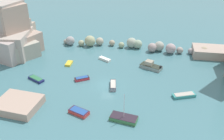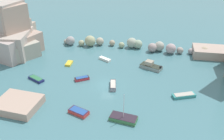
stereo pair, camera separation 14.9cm
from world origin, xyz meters
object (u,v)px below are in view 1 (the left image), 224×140
at_px(moored_boat_1, 184,95).
at_px(moored_boat_8, 82,79).
at_px(stone_dock, 18,104).
at_px(moored_boat_0, 151,66).
at_px(moored_boat_4, 37,98).
at_px(moored_boat_6, 113,85).
at_px(moored_boat_3, 36,79).
at_px(moored_boat_7, 79,112).
at_px(moored_boat_5, 124,118).
at_px(moored_boat_9, 105,59).
at_px(moored_boat_2, 69,63).

relative_size(moored_boat_1, moored_boat_8, 1.47).
bearing_deg(stone_dock, moored_boat_0, 40.96).
height_order(moored_boat_4, moored_boat_6, moored_boat_6).
xyz_separation_m(moored_boat_3, moored_boat_8, (9.11, 1.82, 0.05)).
relative_size(stone_dock, moored_boat_7, 1.91).
distance_m(moored_boat_5, moored_boat_9, 21.68).
xyz_separation_m(moored_boat_1, moored_boat_2, (-24.81, 8.21, -0.07)).
relative_size(moored_boat_3, moored_boat_9, 1.22).
distance_m(moored_boat_6, moored_boat_8, 6.79).
xyz_separation_m(stone_dock, moored_boat_8, (8.03, 10.97, -0.40)).
xyz_separation_m(moored_boat_3, moored_boat_7, (11.71, -8.75, 0.09)).
xyz_separation_m(moored_boat_3, moored_boat_4, (3.01, -6.24, -0.01)).
xyz_separation_m(moored_boat_0, moored_boat_4, (-19.41, -15.63, -0.33)).
distance_m(moored_boat_3, moored_boat_5, 21.27).
relative_size(moored_boat_1, moored_boat_5, 0.88).
bearing_deg(moored_boat_3, moored_boat_2, 87.89).
relative_size(moored_boat_8, moored_boat_9, 0.96).
bearing_deg(moored_boat_2, moored_boat_4, 173.86).
distance_m(moored_boat_6, moored_boat_7, 10.05).
bearing_deg(moored_boat_8, moored_boat_5, 101.13).
bearing_deg(moored_boat_8, moored_boat_9, -137.62).
xyz_separation_m(moored_boat_7, moored_boat_8, (-2.60, 10.57, -0.04)).
bearing_deg(stone_dock, moored_boat_5, 0.50).
height_order(stone_dock, moored_boat_5, moored_boat_5).
xyz_separation_m(moored_boat_5, moored_boat_7, (-7.57, 0.24, -0.02)).
distance_m(moored_boat_2, moored_boat_7, 18.13).
height_order(moored_boat_8, moored_boat_9, moored_boat_8).
xyz_separation_m(moored_boat_1, moored_boat_5, (-9.82, -8.57, 0.07)).
bearing_deg(moored_boat_0, moored_boat_6, 75.35).
relative_size(moored_boat_6, moored_boat_7, 1.00).
relative_size(moored_boat_4, moored_boat_9, 0.78).
bearing_deg(moored_boat_3, moored_boat_4, -37.57).
relative_size(moored_boat_4, moored_boat_5, 0.49).
height_order(moored_boat_0, moored_boat_2, moored_boat_0).
height_order(moored_boat_0, moored_boat_5, moored_boat_5).
bearing_deg(moored_boat_8, stone_dock, 21.67).
bearing_deg(moored_boat_1, moored_boat_3, 156.68).
bearing_deg(moored_boat_2, moored_boat_7, -156.81).
height_order(moored_boat_3, moored_boat_7, moored_boat_7).
distance_m(moored_boat_0, moored_boat_2, 18.22).
xyz_separation_m(moored_boat_6, moored_boat_7, (-4.06, -9.20, -0.02)).
height_order(moored_boat_6, moored_boat_9, moored_boat_6).
xyz_separation_m(stone_dock, moored_boat_0, (21.35, 18.54, -0.13)).
bearing_deg(moored_boat_9, moored_boat_0, 18.79).
bearing_deg(moored_boat_8, moored_boat_4, 20.81).
distance_m(stone_dock, moored_boat_5, 18.20).
height_order(moored_boat_1, moored_boat_3, moored_boat_1).
bearing_deg(moored_boat_4, moored_boat_1, -75.65).
height_order(moored_boat_2, moored_boat_3, moored_boat_3).
distance_m(moored_boat_4, moored_boat_5, 16.49).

